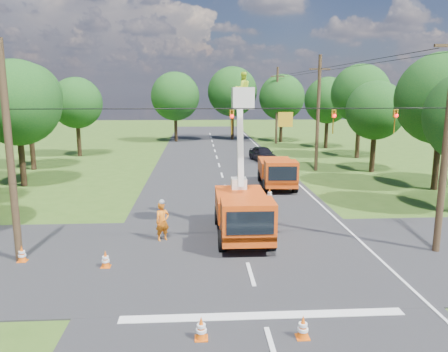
{
  "coord_description": "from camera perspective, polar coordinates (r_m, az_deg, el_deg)",
  "views": [
    {
      "loc": [
        -1.99,
        -15.74,
        7.03
      ],
      "look_at": [
        -0.63,
        6.69,
        2.6
      ],
      "focal_mm": 35.0,
      "sensor_mm": 36.0,
      "label": 1
    }
  ],
  "objects": [
    {
      "name": "tree_left_d",
      "position": [
        35.24,
        -25.43,
        8.62
      ],
      "size": [
        6.2,
        6.2,
        9.24
      ],
      "color": "#382616",
      "rests_on": "ground"
    },
    {
      "name": "road_cross",
      "position": [
        19.19,
        2.78,
        -10.35
      ],
      "size": [
        56.0,
        10.0,
        0.07
      ],
      "primitive_type": "cube",
      "color": "black",
      "rests_on": "ground"
    },
    {
      "name": "ground",
      "position": [
        36.48,
        -0.27,
        0.04
      ],
      "size": [
        140.0,
        140.0,
        0.0
      ],
      "primitive_type": "plane",
      "color": "#335319",
      "rests_on": "ground"
    },
    {
      "name": "pole_right_mid",
      "position": [
        39.22,
        12.19,
        8.09
      ],
      "size": [
        1.8,
        0.3,
        10.0
      ],
      "color": "#4C3823",
      "rests_on": "ground"
    },
    {
      "name": "tree_left_f",
      "position": [
        49.45,
        -18.71,
        9.02
      ],
      "size": [
        5.4,
        5.4,
        8.4
      ],
      "color": "#382616",
      "rests_on": "ground"
    },
    {
      "name": "traffic_cone_1",
      "position": [
        13.42,
        10.27,
        -18.86
      ],
      "size": [
        0.38,
        0.38,
        0.71
      ],
      "color": "#E3570B",
      "rests_on": "ground"
    },
    {
      "name": "tree_right_b",
      "position": [
        34.25,
        26.63,
        9.0
      ],
      "size": [
        6.4,
        6.4,
        9.65
      ],
      "color": "#382616",
      "rests_on": "ground"
    },
    {
      "name": "traffic_cone_0",
      "position": [
        13.19,
        -3.0,
        -19.25
      ],
      "size": [
        0.38,
        0.38,
        0.71
      ],
      "color": "#E3570B",
      "rests_on": "ground"
    },
    {
      "name": "pole_right_far",
      "position": [
        58.72,
        6.93,
        9.2
      ],
      "size": [
        1.8,
        0.3,
        10.0
      ],
      "color": "#4C3823",
      "rests_on": "ground"
    },
    {
      "name": "signal_span",
      "position": [
        18.26,
        9.97,
        7.37
      ],
      "size": [
        18.0,
        0.29,
        1.07
      ],
      "color": "black",
      "rests_on": "ground"
    },
    {
      "name": "traffic_cone_5",
      "position": [
        20.2,
        -24.89,
        -9.21
      ],
      "size": [
        0.38,
        0.38,
        0.71
      ],
      "color": "#E3570B",
      "rests_on": "ground"
    },
    {
      "name": "tree_right_c",
      "position": [
        39.79,
        19.18,
        8.07
      ],
      "size": [
        5.0,
        5.0,
        7.83
      ],
      "color": "#382616",
      "rests_on": "ground"
    },
    {
      "name": "bucket_truck",
      "position": [
        21.01,
        2.49,
        -3.72
      ],
      "size": [
        2.55,
        6.33,
        7.87
      ],
      "rotation": [
        0.0,
        0.0,
        -0.0
      ],
      "color": "#BF390D",
      "rests_on": "ground"
    },
    {
      "name": "stop_bar",
      "position": [
        14.51,
        5.1,
        -17.87
      ],
      "size": [
        9.0,
        0.45,
        0.02
      ],
      "primitive_type": "cube",
      "color": "silver",
      "rests_on": "ground"
    },
    {
      "name": "traffic_cone_7",
      "position": [
        33.77,
        6.08,
        -0.3
      ],
      "size": [
        0.38,
        0.38,
        0.71
      ],
      "color": "#E3570B",
      "rests_on": "ground"
    },
    {
      "name": "tree_right_e",
      "position": [
        55.07,
        13.4,
        9.59
      ],
      "size": [
        5.6,
        5.6,
        8.63
      ],
      "color": "#382616",
      "rests_on": "ground"
    },
    {
      "name": "distant_car",
      "position": [
        44.01,
        5.09,
        2.91
      ],
      "size": [
        2.71,
        4.69,
        1.5
      ],
      "primitive_type": "imported",
      "rotation": [
        0.0,
        0.0,
        0.22
      ],
      "color": "black",
      "rests_on": "ground"
    },
    {
      "name": "traffic_cone_4",
      "position": [
        18.45,
        -15.21,
        -10.45
      ],
      "size": [
        0.38,
        0.38,
        0.71
      ],
      "color": "#E3570B",
      "rests_on": "ground"
    },
    {
      "name": "second_truck",
      "position": [
        32.13,
        6.97,
        0.58
      ],
      "size": [
        2.71,
        6.2,
        2.27
      ],
      "rotation": [
        0.0,
        0.0,
        -0.06
      ],
      "color": "#BF390D",
      "rests_on": "ground"
    },
    {
      "name": "ground_worker",
      "position": [
        20.86,
        -8.04,
        -5.93
      ],
      "size": [
        0.82,
        0.72,
        1.88
      ],
      "primitive_type": "imported",
      "rotation": [
        0.0,
        0.0,
        0.49
      ],
      "color": "#FE4E15",
      "rests_on": "ground"
    },
    {
      "name": "tree_far_a",
      "position": [
        60.82,
        -6.39,
        10.29
      ],
      "size": [
        6.6,
        6.6,
        9.5
      ],
      "color": "#382616",
      "rests_on": "ground"
    },
    {
      "name": "edge_line",
      "position": [
        37.21,
        8.38,
        0.14
      ],
      "size": [
        0.12,
        90.0,
        0.02
      ],
      "primitive_type": "cube",
      "color": "silver",
      "rests_on": "ground"
    },
    {
      "name": "traffic_cone_3",
      "position": [
        28.74,
        5.97,
        -2.33
      ],
      "size": [
        0.38,
        0.38,
        0.71
      ],
      "color": "#E3570B",
      "rests_on": "ground"
    },
    {
      "name": "road_main",
      "position": [
        36.48,
        -0.27,
        0.04
      ],
      "size": [
        12.0,
        100.0,
        0.06
      ],
      "primitive_type": "cube",
      "color": "black",
      "rests_on": "ground"
    },
    {
      "name": "tree_right_d",
      "position": [
        47.79,
        17.4,
        10.23
      ],
      "size": [
        6.0,
        6.0,
        9.7
      ],
      "color": "#382616",
      "rests_on": "ground"
    },
    {
      "name": "tree_far_c",
      "position": [
        60.84,
        7.55,
        10.15
      ],
      "size": [
        6.2,
        6.2,
        9.18
      ],
      "color": "#382616",
      "rests_on": "ground"
    },
    {
      "name": "pole_left",
      "position": [
        19.43,
        -26.19,
        2.52
      ],
      "size": [
        0.3,
        0.3,
        9.0
      ],
      "color": "#4C3823",
      "rests_on": "ground"
    },
    {
      "name": "tree_far_b",
      "position": [
        62.94,
        1.11,
        10.95
      ],
      "size": [
        7.0,
        7.0,
        10.32
      ],
      "color": "#382616",
      "rests_on": "ground"
    },
    {
      "name": "pole_right_near",
      "position": [
        20.7,
        27.1,
        4.6
      ],
      "size": [
        1.8,
        0.3,
        10.0
      ],
      "color": "#4C3823",
      "rests_on": "ground"
    },
    {
      "name": "tree_left_e",
      "position": [
        42.41,
        -24.24,
        9.46
      ],
      "size": [
        5.8,
        5.8,
        9.41
      ],
      "color": "#382616",
      "rests_on": "ground"
    },
    {
      "name": "traffic_cone_2",
      "position": [
        23.81,
        6.02,
        -5.18
      ],
      "size": [
        0.38,
        0.38,
        0.71
      ],
      "color": "#E3570B",
      "rests_on": "ground"
    }
  ]
}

